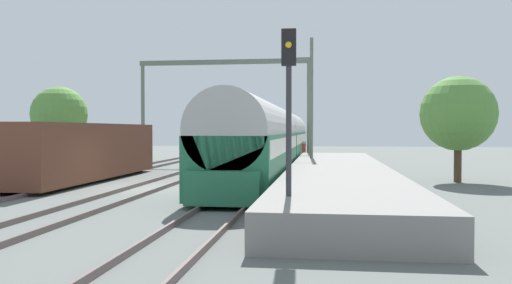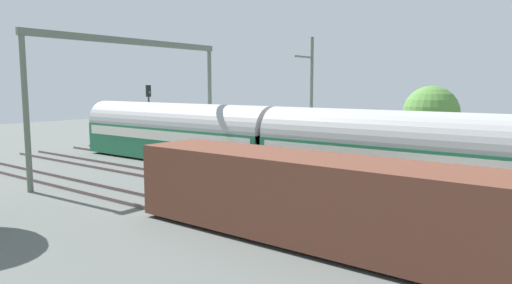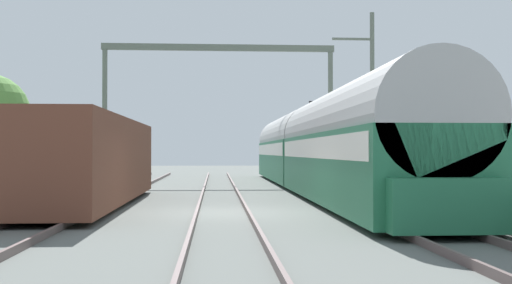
# 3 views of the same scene
# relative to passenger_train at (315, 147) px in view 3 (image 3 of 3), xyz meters

# --- Properties ---
(ground) EXTENTS (120.00, 120.00, 0.00)m
(ground) POSITION_rel_passenger_train_xyz_m (-4.39, -10.29, -1.97)
(ground) COLOR #5D625E
(track_far_west) EXTENTS (1.52, 60.00, 0.16)m
(track_far_west) POSITION_rel_passenger_train_xyz_m (-8.79, -10.29, -1.89)
(track_far_west) COLOR #645250
(track_far_west) RESTS_ON ground
(track_west) EXTENTS (1.52, 60.00, 0.16)m
(track_west) POSITION_rel_passenger_train_xyz_m (-4.39, -10.29, -1.89)
(track_west) COLOR #645250
(track_west) RESTS_ON ground
(track_east) EXTENTS (1.52, 60.00, 0.16)m
(track_east) POSITION_rel_passenger_train_xyz_m (0.00, -10.29, -1.89)
(track_east) COLOR #645250
(track_east) RESTS_ON ground
(platform) EXTENTS (4.40, 28.00, 0.90)m
(platform) POSITION_rel_passenger_train_xyz_m (3.82, -8.29, -1.52)
(platform) COLOR gray
(platform) RESTS_ON ground
(passenger_train) EXTENTS (2.93, 32.85, 3.82)m
(passenger_train) POSITION_rel_passenger_train_xyz_m (0.00, 0.00, 0.00)
(passenger_train) COLOR #236B47
(passenger_train) RESTS_ON ground
(freight_car) EXTENTS (2.80, 13.00, 2.70)m
(freight_car) POSITION_rel_passenger_train_xyz_m (-8.79, -7.55, -0.50)
(freight_car) COLOR brown
(freight_car) RESTS_ON ground
(person_crossing) EXTENTS (0.47, 0.41, 1.73)m
(person_crossing) POSITION_rel_passenger_train_xyz_m (1.50, 8.12, -0.94)
(person_crossing) COLOR #252525
(person_crossing) RESTS_ON ground
(railway_signal_far) EXTENTS (0.36, 0.30, 5.20)m
(railway_signal_far) POSITION_rel_passenger_train_xyz_m (1.92, 13.24, 1.34)
(railway_signal_far) COLOR #2D2D33
(railway_signal_far) RESTS_ON ground
(catenary_gantry) EXTENTS (13.19, 0.28, 7.86)m
(catenary_gantry) POSITION_rel_passenger_train_xyz_m (-4.39, 6.84, 3.71)
(catenary_gantry) COLOR #5F6A5C
(catenary_gantry) RESTS_ON ground
(catenary_pole_east_mid) EXTENTS (1.90, 0.20, 8.00)m
(catenary_pole_east_mid) POSITION_rel_passenger_train_xyz_m (2.35, -1.09, 2.18)
(catenary_pole_east_mid) COLOR #5F6A5C
(catenary_pole_east_mid) RESTS_ON ground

